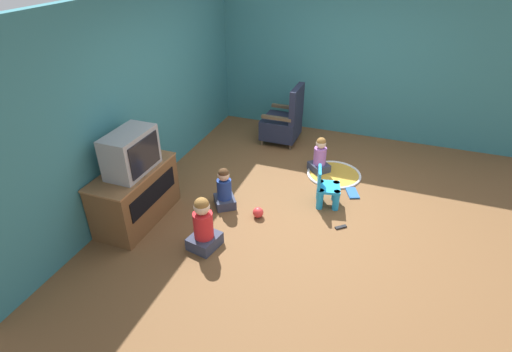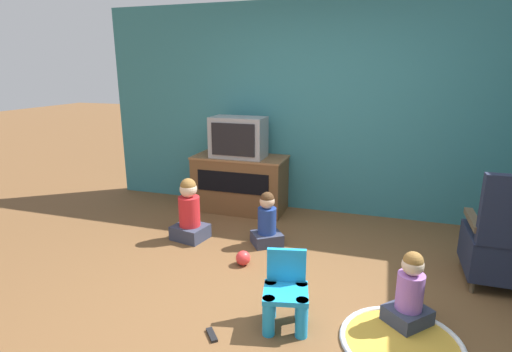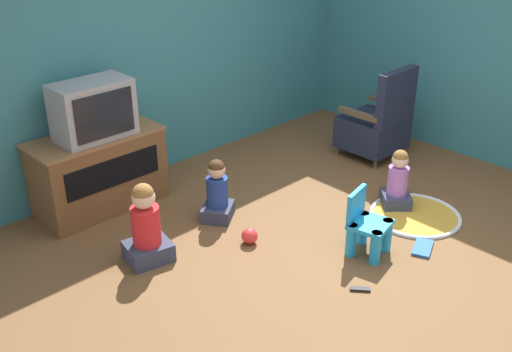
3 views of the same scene
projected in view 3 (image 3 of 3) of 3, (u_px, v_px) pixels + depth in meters
ground_plane at (343, 245)px, 4.96m from camera, size 30.00×30.00×0.00m
wall_back at (145, 47)px, 5.74m from camera, size 5.52×0.12×2.56m
tv_cabinet at (99, 170)px, 5.40m from camera, size 1.16×0.55×0.71m
television at (93, 110)px, 5.11m from camera, size 0.66×0.38×0.50m
black_armchair at (377, 125)px, 6.41m from camera, size 0.60×0.61×1.01m
yellow_kid_chair at (367, 229)px, 4.78m from camera, size 0.37×0.36×0.53m
play_mat at (415, 215)px, 5.38m from camera, size 0.81×0.81×0.04m
child_watching_left at (398, 182)px, 5.46m from camera, size 0.38×0.38×0.56m
child_watching_center at (217, 193)px, 5.26m from camera, size 0.38×0.38×0.57m
child_watching_right at (146, 228)px, 4.65m from camera, size 0.39×0.36×0.67m
toy_ball at (250, 236)px, 4.96m from camera, size 0.14×0.14×0.14m
book at (423, 248)px, 4.90m from camera, size 0.30×0.23×0.02m
remote_control at (360, 289)px, 4.41m from camera, size 0.13×0.14×0.02m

